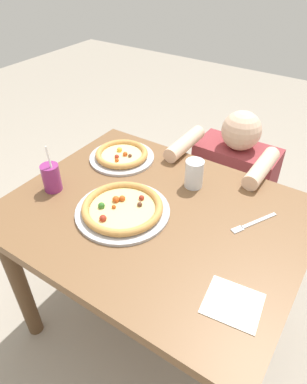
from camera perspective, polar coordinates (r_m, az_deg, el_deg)
ground_plane at (r=1.89m, az=0.10°, el=-20.67°), size 8.00×8.00×0.00m
dining_table at (r=1.39m, az=0.12°, el=-6.93°), size 1.11×0.88×0.75m
pizza_near at (r=1.30m, az=-5.16°, el=-2.74°), size 0.36×0.36×0.04m
pizza_far at (r=1.61m, az=-5.27°, el=6.06°), size 0.30×0.30×0.04m
drink_cup_colored at (r=1.44m, az=-16.52°, el=2.31°), size 0.07×0.07×0.20m
water_cup_clear at (r=1.41m, az=6.72°, el=3.08°), size 0.08×0.08×0.12m
paper_napkin at (r=1.06m, az=12.98°, el=-17.50°), size 0.18×0.16×0.00m
fork at (r=1.31m, az=15.99°, el=-5.01°), size 0.11×0.19×0.00m
diner_seated at (r=1.99m, az=12.46°, el=-0.72°), size 0.45×0.54×0.91m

